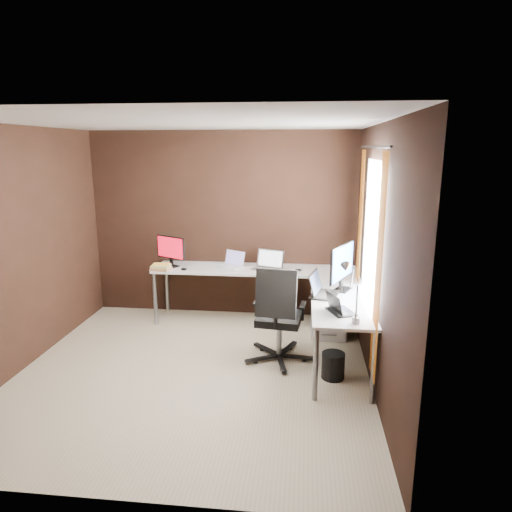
{
  "coord_description": "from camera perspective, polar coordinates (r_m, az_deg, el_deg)",
  "views": [
    {
      "loc": [
        1.11,
        -4.24,
        2.27
      ],
      "look_at": [
        0.55,
        0.95,
        1.03
      ],
      "focal_mm": 32.0,
      "sensor_mm": 36.0,
      "label": 1
    }
  ],
  "objects": [
    {
      "name": "laptop_white",
      "position": [
        6.06,
        -2.96,
        -0.93
      ],
      "size": [
        0.38,
        0.34,
        0.21
      ],
      "rotation": [
        0.0,
        0.0,
        -0.52
      ],
      "color": "white",
      "rests_on": "desk"
    },
    {
      "name": "book_stack",
      "position": [
        6.03,
        -11.8,
        -1.36
      ],
      "size": [
        0.26,
        0.22,
        0.08
      ],
      "rotation": [
        0.0,
        0.0,
        -0.03
      ],
      "color": "tan",
      "rests_on": "desk"
    },
    {
      "name": "desk",
      "position": [
        5.53,
        3.15,
        -3.4
      ],
      "size": [
        2.65,
        2.25,
        0.73
      ],
      "color": "white",
      "rests_on": "ground"
    },
    {
      "name": "laptop_black_big",
      "position": [
        4.94,
        8.13,
        -4.27
      ],
      "size": [
        0.36,
        0.44,
        0.25
      ],
      "rotation": [
        0.0,
        0.0,
        1.33
      ],
      "color": "black",
      "rests_on": "desk"
    },
    {
      "name": "monitor_right",
      "position": [
        5.1,
        10.71,
        -1.04
      ],
      "size": [
        0.29,
        0.58,
        0.52
      ],
      "rotation": [
        0.0,
        0.0,
        1.14
      ],
      "color": "black",
      "rests_on": "desk"
    },
    {
      "name": "mouse_left",
      "position": [
        5.95,
        -9.0,
        -1.64
      ],
      "size": [
        0.09,
        0.07,
        0.03
      ],
      "primitive_type": "ellipsoid",
      "rotation": [
        0.0,
        0.0,
        0.15
      ],
      "color": "black",
      "rests_on": "desk"
    },
    {
      "name": "monitor_left",
      "position": [
        6.14,
        -10.61,
        0.81
      ],
      "size": [
        0.43,
        0.24,
        0.41
      ],
      "rotation": [
        0.0,
        0.0,
        -0.48
      ],
      "color": "black",
      "rests_on": "desk"
    },
    {
      "name": "laptop_silver",
      "position": [
        5.93,
        1.56,
        -1.16
      ],
      "size": [
        0.44,
        0.37,
        0.25
      ],
      "rotation": [
        0.0,
        0.0,
        -0.34
      ],
      "color": "silver",
      "rests_on": "desk"
    },
    {
      "name": "drawer_pedestal",
      "position": [
        5.75,
        9.05,
        -6.84
      ],
      "size": [
        0.42,
        0.5,
        0.6
      ],
      "primitive_type": "cube",
      "color": "white",
      "rests_on": "ground"
    },
    {
      "name": "laptop_black_small",
      "position": [
        4.46,
        10.27,
        -6.45
      ],
      "size": [
        0.3,
        0.35,
        0.2
      ],
      "rotation": [
        0.0,
        0.0,
        1.97
      ],
      "color": "black",
      "rests_on": "desk"
    },
    {
      "name": "office_chair",
      "position": [
        5.01,
        2.84,
        -9.64
      ],
      "size": [
        0.6,
        0.6,
        1.07
      ],
      "rotation": [
        0.0,
        0.0,
        -0.12
      ],
      "color": "black",
      "rests_on": "ground"
    },
    {
      "name": "room",
      "position": [
        4.49,
        -3.82,
        0.55
      ],
      "size": [
        3.6,
        3.6,
        2.5
      ],
      "color": "#C2B797",
      "rests_on": "ground"
    },
    {
      "name": "desk_lamp",
      "position": [
        4.19,
        11.61,
        -3.51
      ],
      "size": [
        0.18,
        0.21,
        0.55
      ],
      "rotation": [
        0.0,
        0.0,
        0.12
      ],
      "color": "slate",
      "rests_on": "desk"
    },
    {
      "name": "wastebasket",
      "position": [
        4.79,
        9.61,
        -13.35
      ],
      "size": [
        0.28,
        0.28,
        0.27
      ],
      "primitive_type": "cylinder",
      "rotation": [
        0.0,
        0.0,
        -0.22
      ],
      "color": "black",
      "rests_on": "ground"
    },
    {
      "name": "mouse_corner",
      "position": [
        5.86,
        5.33,
        -1.76
      ],
      "size": [
        0.1,
        0.07,
        0.03
      ],
      "primitive_type": "ellipsoid",
      "rotation": [
        0.0,
        0.0,
        -0.24
      ],
      "color": "black",
      "rests_on": "desk"
    }
  ]
}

